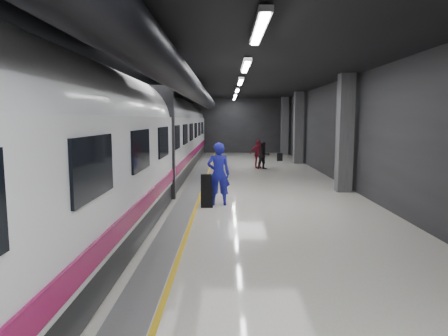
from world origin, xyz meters
TOP-DOWN VIEW (x-y plane):
  - ground at (0.00, 0.00)m, footprint 40.00×40.00m
  - platform_hall at (-0.29, 0.96)m, footprint 10.02×40.02m
  - train at (-3.25, -0.00)m, footprint 3.05×38.00m
  - traveler_main at (-0.24, -0.52)m, footprint 0.77×0.52m
  - suitcase_main at (-0.61, -0.86)m, footprint 0.38×0.25m
  - shoulder_bag at (-0.63, -0.87)m, footprint 0.35×0.22m
  - traveler_far_a at (2.10, 8.96)m, footprint 0.91×0.82m
  - traveler_far_b at (1.81, 9.41)m, footprint 1.02×0.60m
  - suitcase_far at (3.59, 13.33)m, footprint 0.36×0.24m

SIDE VIEW (x-z plane):
  - ground at x=0.00m, z-range 0.00..0.00m
  - suitcase_far at x=3.59m, z-range 0.00..0.52m
  - suitcase_main at x=-0.61m, z-range 0.00..0.62m
  - traveler_far_a at x=2.10m, z-range 0.00..1.53m
  - traveler_far_b at x=1.81m, z-range 0.00..1.64m
  - shoulder_bag at x=-0.63m, z-range 0.62..1.06m
  - traveler_main at x=-0.24m, z-range 0.00..2.05m
  - train at x=-3.25m, z-range 0.04..4.09m
  - platform_hall at x=-0.29m, z-range 1.28..5.79m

